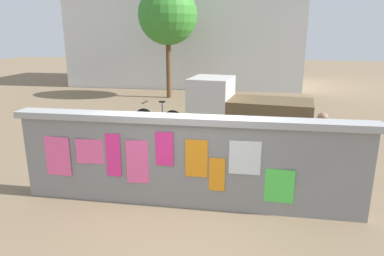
% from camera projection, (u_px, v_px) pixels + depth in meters
% --- Properties ---
extents(ground, '(60.00, 60.00, 0.00)m').
position_uv_depth(ground, '(222.00, 112.00, 14.15)').
color(ground, '#7A664C').
extents(poster_wall, '(6.51, 0.42, 1.73)m').
position_uv_depth(poster_wall, '(187.00, 161.00, 6.31)').
color(poster_wall, gray).
rests_on(poster_wall, ground).
extents(auto_rickshaw_truck, '(3.77, 1.99, 1.85)m').
position_uv_depth(auto_rickshaw_truck, '(243.00, 110.00, 10.43)').
color(auto_rickshaw_truck, black).
rests_on(auto_rickshaw_truck, ground).
extents(motorcycle, '(1.90, 0.56, 0.87)m').
position_uv_depth(motorcycle, '(143.00, 144.00, 8.64)').
color(motorcycle, black).
rests_on(motorcycle, ground).
extents(bicycle_near, '(1.68, 0.52, 0.95)m').
position_uv_depth(bicycle_near, '(210.00, 165.00, 7.50)').
color(bicycle_near, black).
rests_on(bicycle_near, ground).
extents(bicycle_far, '(1.70, 0.44, 0.95)m').
position_uv_depth(bicycle_far, '(158.00, 118.00, 11.72)').
color(bicycle_far, black).
rests_on(bicycle_far, ground).
extents(person_walking, '(0.40, 0.40, 1.62)m').
position_uv_depth(person_walking, '(320.00, 143.00, 7.02)').
color(person_walking, '#D83F72').
rests_on(person_walking, ground).
extents(tree_roadside, '(2.83, 2.83, 5.41)m').
position_uv_depth(tree_roadside, '(168.00, 15.00, 16.39)').
color(tree_roadside, brown).
rests_on(tree_roadside, ground).
extents(building_background, '(13.95, 6.87, 5.62)m').
position_uv_depth(building_background, '(189.00, 38.00, 22.17)').
color(building_background, silver).
rests_on(building_background, ground).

